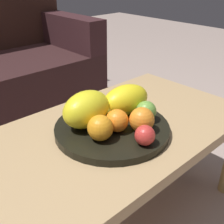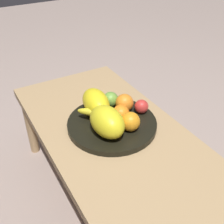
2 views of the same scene
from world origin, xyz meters
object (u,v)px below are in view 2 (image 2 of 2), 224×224
coffee_table (115,142)px  apple_front (111,99)px  orange_right (124,103)px  apple_left (141,106)px  fruit_bowl (112,124)px  orange_left (130,122)px  melon_large_front (96,103)px  melon_smaller_beside (107,122)px  orange_front (121,113)px  banana_bunch (97,116)px

coffee_table → apple_front: (0.16, -0.07, 0.11)m
coffee_table → orange_right: orange_right is taller
apple_left → fruit_bowl: bearing=88.0°
apple_left → orange_left: bearing=125.4°
melon_large_front → orange_right: (-0.05, -0.12, -0.01)m
apple_front → apple_left: (-0.11, -0.09, -0.00)m
melon_smaller_beside → orange_left: (-0.02, -0.10, -0.02)m
fruit_bowl → apple_left: bearing=-92.0°
melon_smaller_beside → apple_front: bearing=-33.7°
orange_front → apple_front: size_ratio=1.04×
orange_front → apple_front: 0.12m
orange_front → apple_front: bearing=-8.6°
melon_large_front → apple_front: (0.02, -0.08, -0.02)m
banana_bunch → melon_large_front: bearing=-24.0°
melon_smaller_beside → orange_left: 0.10m
apple_front → apple_left: apple_front is taller
melon_large_front → apple_front: melon_large_front is taller
orange_right → banana_bunch: orange_right is taller
melon_large_front → banana_bunch: bearing=156.0°
apple_front → fruit_bowl: bearing=153.0°
orange_right → orange_front: bearing=136.8°
fruit_bowl → apple_front: bearing=-27.0°
coffee_table → fruit_bowl: (0.05, -0.01, 0.06)m
coffee_table → apple_left: 0.20m
melon_smaller_beside → coffee_table: bearing=-76.8°
orange_front → apple_left: bearing=-86.5°
fruit_bowl → orange_left: orange_left is taller
orange_front → banana_bunch: (0.04, 0.09, -0.01)m
melon_large_front → banana_bunch: melon_large_front is taller
coffee_table → melon_large_front: (0.14, 0.01, 0.13)m
orange_front → apple_front: (0.12, -0.02, -0.00)m
melon_smaller_beside → orange_right: melon_smaller_beside is taller
fruit_bowl → orange_right: orange_right is taller
apple_left → melon_smaller_beside: bearing=105.0°
orange_front → apple_left: size_ratio=1.20×
orange_left → apple_left: (0.08, -0.11, -0.01)m
fruit_bowl → orange_right: 0.11m
orange_front → fruit_bowl: bearing=71.8°
fruit_bowl → banana_bunch: (0.03, 0.06, 0.04)m
orange_left → banana_bunch: bearing=40.3°
fruit_bowl → coffee_table: bearing=164.7°
apple_left → banana_bunch: size_ratio=0.38×
apple_front → banana_bunch: (-0.08, 0.11, -0.00)m
orange_right → apple_front: size_ratio=1.14×
fruit_bowl → orange_front: bearing=-108.2°
apple_front → apple_left: bearing=-140.3°
melon_smaller_beside → orange_front: size_ratio=2.36×
melon_large_front → melon_smaller_beside: size_ratio=1.04×
fruit_bowl → melon_large_front: size_ratio=2.11×
apple_left → apple_front: bearing=39.7°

